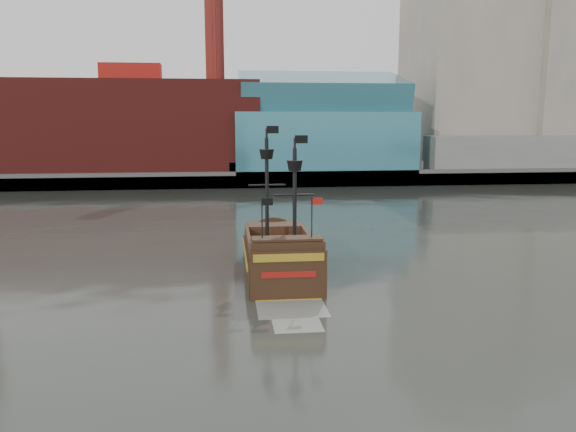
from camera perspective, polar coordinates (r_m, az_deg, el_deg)
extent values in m
plane|color=#252722|center=(29.71, 7.88, -11.72)|extent=(400.00, 400.00, 0.00)
cube|color=slate|center=(119.33, -3.28, 5.08)|extent=(220.00, 60.00, 2.00)
cube|color=#4C4C49|center=(90.00, -2.13, 3.73)|extent=(220.00, 1.00, 2.60)
cube|color=maroon|center=(99.82, -15.46, 8.70)|extent=(42.00, 18.00, 15.00)
cube|color=teal|center=(98.29, 3.36, 7.56)|extent=(30.00, 16.00, 10.00)
cube|color=#A19585|center=(117.52, 17.72, 16.29)|extent=(20.00, 22.00, 46.00)
cube|color=gray|center=(122.06, 26.37, 13.61)|extent=(18.00, 18.00, 38.00)
cube|color=#A19585|center=(137.35, 18.73, 16.50)|extent=(24.00, 20.00, 52.00)
cube|color=slate|center=(108.04, 24.12, 5.87)|extent=(40.00, 6.00, 6.00)
cylinder|color=maroon|center=(102.15, -7.53, 19.41)|extent=(3.20, 3.20, 22.00)
cube|color=teal|center=(98.30, 3.41, 12.23)|extent=(28.00, 14.94, 8.78)
cube|color=black|center=(39.96, -0.86, -5.10)|extent=(4.87, 11.50, 2.48)
cube|color=#55361F|center=(39.62, -0.87, -3.16)|extent=(4.39, 10.35, 0.29)
cube|color=black|center=(44.02, -1.43, -1.40)|extent=(4.08, 2.33, 0.96)
cube|color=black|center=(34.65, -0.10, -3.85)|extent=(4.55, 1.57, 1.72)
cube|color=black|center=(34.20, 0.06, -6.68)|extent=(4.68, 0.28, 3.82)
cube|color=#A2811F|center=(33.67, 0.09, -4.25)|extent=(4.30, 0.11, 0.48)
cube|color=maroon|center=(33.94, 0.09, -5.97)|extent=(3.34, 0.11, 0.38)
cylinder|color=black|center=(40.29, -2.16, 2.64)|extent=(0.27, 0.27, 7.45)
cylinder|color=black|center=(37.37, 0.68, 1.64)|extent=(0.27, 0.27, 6.88)
cone|color=black|center=(40.05, -2.18, 6.30)|extent=(1.06, 1.06, 0.67)
cone|color=black|center=(37.11, 0.69, 5.14)|extent=(1.06, 1.06, 0.67)
cube|color=black|center=(40.01, -1.57, 8.77)|extent=(0.86, 0.04, 0.53)
cube|color=black|center=(37.07, 1.36, 7.80)|extent=(0.86, 0.04, 0.53)
cube|color=#939893|center=(33.03, 0.37, -9.36)|extent=(4.09, 3.47, 0.02)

